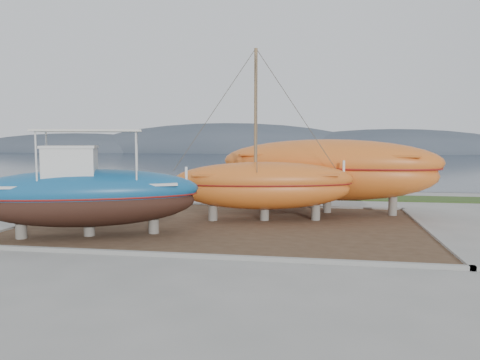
% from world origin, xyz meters
% --- Properties ---
extents(ground, '(140.00, 140.00, 0.00)m').
position_xyz_m(ground, '(0.00, 0.00, 0.00)').
color(ground, gray).
rests_on(ground, ground).
extents(dirt_patch, '(18.00, 12.00, 0.06)m').
position_xyz_m(dirt_patch, '(0.00, 4.00, 0.03)').
color(dirt_patch, '#422D1E').
rests_on(dirt_patch, ground).
extents(curb_frame, '(18.60, 12.60, 0.15)m').
position_xyz_m(curb_frame, '(0.00, 4.00, 0.07)').
color(curb_frame, gray).
rests_on(curb_frame, ground).
extents(grass_strip, '(44.00, 3.00, 0.08)m').
position_xyz_m(grass_strip, '(0.00, 15.50, 0.04)').
color(grass_strip, '#284219').
rests_on(grass_strip, ground).
extents(sea, '(260.00, 100.00, 0.04)m').
position_xyz_m(sea, '(0.00, 70.00, 0.00)').
color(sea, '#182331').
rests_on(sea, ground).
extents(mountain_ridge, '(200.00, 36.00, 20.00)m').
position_xyz_m(mountain_ridge, '(0.00, 125.00, 0.00)').
color(mountain_ridge, '#333D49').
rests_on(mountain_ridge, ground).
extents(blue_caique, '(9.47, 5.94, 4.36)m').
position_xyz_m(blue_caique, '(-4.91, 0.47, 2.24)').
color(blue_caique, '#16578B').
rests_on(blue_caique, dirt_patch).
extents(white_dinghy, '(4.64, 2.04, 1.36)m').
position_xyz_m(white_dinghy, '(-8.02, 5.38, 0.74)').
color(white_dinghy, silver).
rests_on(white_dinghy, dirt_patch).
extents(orange_sailboat, '(9.10, 4.24, 8.29)m').
position_xyz_m(orange_sailboat, '(1.77, 5.38, 4.21)').
color(orange_sailboat, '#CE611F').
rests_on(orange_sailboat, dirt_patch).
extents(orange_bare_hull, '(12.10, 4.95, 3.85)m').
position_xyz_m(orange_bare_hull, '(4.83, 8.41, 1.99)').
color(orange_bare_hull, '#CE611F').
rests_on(orange_bare_hull, dirt_patch).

